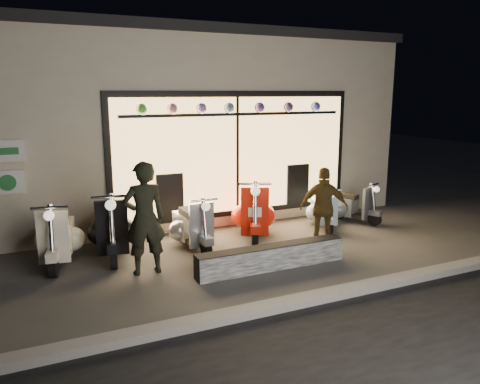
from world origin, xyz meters
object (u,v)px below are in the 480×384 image
object	(u,v)px
man	(144,218)
woman	(324,208)
graffiti_barrier	(271,257)
scooter_red	(254,212)
scooter_silver	(191,226)

from	to	relation	value
man	woman	world-z (taller)	man
graffiti_barrier	scooter_red	world-z (taller)	scooter_red
graffiti_barrier	woman	world-z (taller)	woman
scooter_red	woman	bearing A→B (deg)	-30.93
scooter_red	graffiti_barrier	bearing A→B (deg)	-83.03
graffiti_barrier	woman	bearing A→B (deg)	22.90
graffiti_barrier	man	size ratio (longest dim) A/B	1.43
scooter_silver	graffiti_barrier	bearing A→B (deg)	-65.09
scooter_red	man	world-z (taller)	man
graffiti_barrier	woman	distance (m)	1.64
graffiti_barrier	scooter_red	size ratio (longest dim) A/B	1.62
scooter_red	man	distance (m)	2.77
graffiti_barrier	scooter_silver	distance (m)	1.84
scooter_silver	man	distance (m)	1.53
scooter_silver	scooter_red	bearing A→B (deg)	5.99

